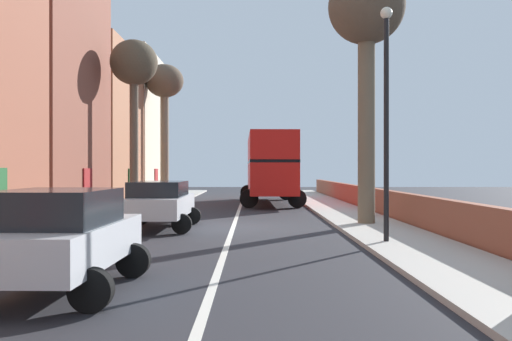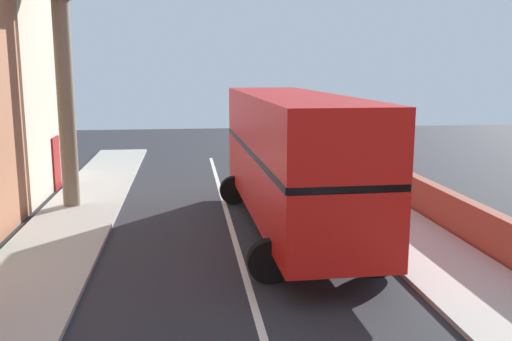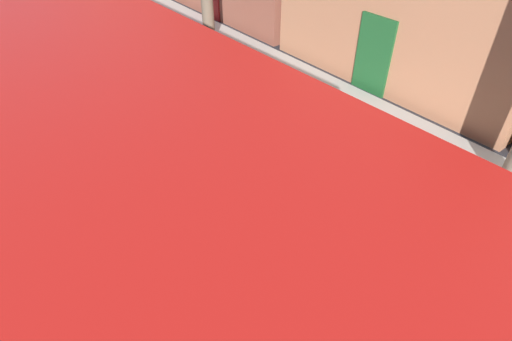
{
  "view_description": "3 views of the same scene",
  "coord_description": "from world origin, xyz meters",
  "px_view_note": "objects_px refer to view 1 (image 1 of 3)",
  "views": [
    {
      "loc": [
        0.7,
        -18.61,
        2.06
      ],
      "look_at": [
        0.87,
        9.61,
        1.99
      ],
      "focal_mm": 36.6,
      "sensor_mm": 36.0,
      "label": 1
    },
    {
      "loc": [
        -1.31,
        -2.93,
        4.8
      ],
      "look_at": [
        0.86,
        14.32,
        1.61
      ],
      "focal_mm": 39.42,
      "sensor_mm": 36.0,
      "label": 2
    },
    {
      "loc": [
        2.58,
        18.34,
        5.49
      ],
      "look_at": [
        -0.5,
        14.44,
        1.55
      ],
      "focal_mm": 28.71,
      "sensor_mm": 36.0,
      "label": 3
    }
  ],
  "objects_px": {
    "double_decker_bus": "(269,164)",
    "street_tree_left_2": "(165,89)",
    "parked_car_silver_left_0": "(60,235)",
    "street_tree_right_3": "(366,20)",
    "street_tree_left_0": "(134,70)",
    "lamppost_right": "(386,104)",
    "parked_car_silver_left_1": "(160,202)"
  },
  "relations": [
    {
      "from": "street_tree_right_3",
      "to": "parked_car_silver_left_1",
      "type": "bearing_deg",
      "value": -173.25
    },
    {
      "from": "street_tree_right_3",
      "to": "lamppost_right",
      "type": "relative_size",
      "value": 1.46
    },
    {
      "from": "street_tree_right_3",
      "to": "double_decker_bus",
      "type": "bearing_deg",
      "value": 103.78
    },
    {
      "from": "lamppost_right",
      "to": "street_tree_left_2",
      "type": "bearing_deg",
      "value": 114.29
    },
    {
      "from": "street_tree_left_0",
      "to": "lamppost_right",
      "type": "distance_m",
      "value": 14.49
    },
    {
      "from": "parked_car_silver_left_1",
      "to": "lamppost_right",
      "type": "bearing_deg",
      "value": -29.89
    },
    {
      "from": "parked_car_silver_left_1",
      "to": "parked_car_silver_left_0",
      "type": "bearing_deg",
      "value": -90.01
    },
    {
      "from": "street_tree_left_2",
      "to": "street_tree_right_3",
      "type": "height_order",
      "value": "street_tree_right_3"
    },
    {
      "from": "street_tree_right_3",
      "to": "lamppost_right",
      "type": "bearing_deg",
      "value": -96.03
    },
    {
      "from": "lamppost_right",
      "to": "parked_car_silver_left_0",
      "type": "bearing_deg",
      "value": -141.8
    },
    {
      "from": "parked_car_silver_left_1",
      "to": "double_decker_bus",
      "type": "bearing_deg",
      "value": 72.74
    },
    {
      "from": "double_decker_bus",
      "to": "lamppost_right",
      "type": "relative_size",
      "value": 1.76
    },
    {
      "from": "double_decker_bus",
      "to": "parked_car_silver_left_1",
      "type": "height_order",
      "value": "double_decker_bus"
    },
    {
      "from": "street_tree_left_0",
      "to": "lamppost_right",
      "type": "xyz_separation_m",
      "value": [
        9.25,
        -10.75,
        -2.98
      ]
    },
    {
      "from": "street_tree_left_0",
      "to": "street_tree_right_3",
      "type": "xyz_separation_m",
      "value": [
        9.76,
        -5.97,
        0.66
      ]
    },
    {
      "from": "parked_car_silver_left_0",
      "to": "lamppost_right",
      "type": "height_order",
      "value": "lamppost_right"
    },
    {
      "from": "double_decker_bus",
      "to": "street_tree_right_3",
      "type": "xyz_separation_m",
      "value": [
        3.1,
        -12.66,
        5.1
      ]
    },
    {
      "from": "street_tree_left_0",
      "to": "double_decker_bus",
      "type": "bearing_deg",
      "value": 45.14
    },
    {
      "from": "double_decker_bus",
      "to": "street_tree_left_0",
      "type": "xyz_separation_m",
      "value": [
        -6.65,
        -6.68,
        4.44
      ]
    },
    {
      "from": "street_tree_left_2",
      "to": "lamppost_right",
      "type": "xyz_separation_m",
      "value": [
        9.57,
        -21.21,
        -3.65
      ]
    },
    {
      "from": "parked_car_silver_left_0",
      "to": "street_tree_right_3",
      "type": "height_order",
      "value": "street_tree_right_3"
    },
    {
      "from": "parked_car_silver_left_0",
      "to": "parked_car_silver_left_1",
      "type": "relative_size",
      "value": 0.86
    },
    {
      "from": "parked_car_silver_left_1",
      "to": "street_tree_left_2",
      "type": "relative_size",
      "value": 0.51
    },
    {
      "from": "parked_car_silver_left_0",
      "to": "lamppost_right",
      "type": "xyz_separation_m",
      "value": [
        6.8,
        5.35,
        2.84
      ]
    },
    {
      "from": "double_decker_bus",
      "to": "parked_car_silver_left_0",
      "type": "xyz_separation_m",
      "value": [
        -4.2,
        -22.78,
        -1.39
      ]
    },
    {
      "from": "double_decker_bus",
      "to": "parked_car_silver_left_1",
      "type": "distance_m",
      "value": 14.23
    },
    {
      "from": "double_decker_bus",
      "to": "lamppost_right",
      "type": "height_order",
      "value": "lamppost_right"
    },
    {
      "from": "parked_car_silver_left_0",
      "to": "street_tree_left_0",
      "type": "distance_m",
      "value": 17.29
    },
    {
      "from": "double_decker_bus",
      "to": "parked_car_silver_left_0",
      "type": "height_order",
      "value": "double_decker_bus"
    },
    {
      "from": "double_decker_bus",
      "to": "street_tree_left_0",
      "type": "bearing_deg",
      "value": -134.86
    },
    {
      "from": "double_decker_bus",
      "to": "street_tree_left_2",
      "type": "distance_m",
      "value": 9.43
    },
    {
      "from": "street_tree_right_3",
      "to": "street_tree_left_0",
      "type": "bearing_deg",
      "value": 148.52
    }
  ]
}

